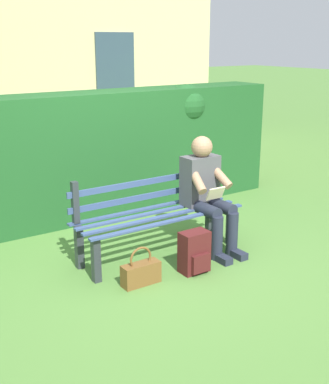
{
  "coord_description": "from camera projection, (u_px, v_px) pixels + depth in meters",
  "views": [
    {
      "loc": [
        2.64,
        4.01,
        2.11
      ],
      "look_at": [
        0.0,
        0.1,
        0.7
      ],
      "focal_mm": 47.5,
      "sensor_mm": 36.0,
      "label": 1
    }
  ],
  "objects": [
    {
      "name": "ground",
      "position": [
        159.0,
        255.0,
        5.2
      ],
      "size": [
        60.0,
        60.0,
        0.0
      ],
      "primitive_type": "plane",
      "color": "#517F38"
    },
    {
      "name": "hedge_backdrop",
      "position": [
        56.0,
        158.0,
        5.96
      ],
      "size": [
        6.09,
        0.66,
        1.57
      ],
      "color": "#1E5123",
      "rests_on": "ground"
    },
    {
      "name": "backpack",
      "position": [
        194.0,
        252.0,
        4.78
      ],
      "size": [
        0.27,
        0.24,
        0.4
      ],
      "color": "#4C1919",
      "rests_on": "ground"
    },
    {
      "name": "handbag",
      "position": [
        141.0,
        272.0,
        4.55
      ],
      "size": [
        0.36,
        0.13,
        0.36
      ],
      "color": "brown",
      "rests_on": "ground"
    },
    {
      "name": "person_seated",
      "position": [
        207.0,
        191.0,
        5.23
      ],
      "size": [
        0.44,
        0.73,
        1.18
      ],
      "color": "#4C4C51",
      "rests_on": "ground"
    },
    {
      "name": "park_bench",
      "position": [
        155.0,
        214.0,
        5.13
      ],
      "size": [
        1.76,
        0.52,
        0.86
      ],
      "color": "#2D3338",
      "rests_on": "ground"
    }
  ]
}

